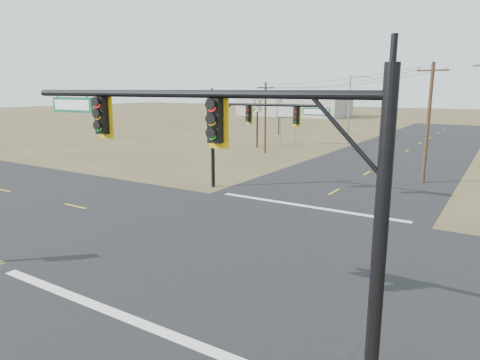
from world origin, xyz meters
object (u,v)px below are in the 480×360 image
object	(u,v)px
bare_tree_a	(257,103)
bare_tree_b	(279,98)
utility_pole_far	(265,116)
highway_sign	(288,116)
mast_arm_far	(250,123)
utility_pole_near	(428,121)
streetlight_c	(351,106)
mast_arm_near	(229,156)

from	to	relation	value
bare_tree_a	bare_tree_b	distance (m)	15.67
bare_tree_a	bare_tree_b	xyz separation A→B (m)	(-4.71, 14.94, 0.23)
utility_pole_far	highway_sign	distance (m)	7.96
mast_arm_far	utility_pole_near	xyz separation A→B (m)	(9.62, 9.63, -0.12)
streetlight_c	bare_tree_b	distance (m)	15.03
mast_arm_far	highway_sign	size ratio (longest dim) A/B	1.71
bare_tree_a	utility_pole_far	bearing A→B (deg)	-48.95
utility_pole_near	bare_tree_a	distance (m)	23.54
mast_arm_near	streetlight_c	distance (m)	46.69
streetlight_c	mast_arm_near	bearing A→B (deg)	-71.67
mast_arm_far	bare_tree_a	world-z (taller)	bare_tree_a
mast_arm_near	utility_pole_far	world-z (taller)	utility_pole_far
streetlight_c	bare_tree_b	size ratio (longest dim) A/B	1.24
highway_sign	bare_tree_b	size ratio (longest dim) A/B	0.74
mast_arm_far	bare_tree_b	distance (m)	38.86
mast_arm_far	highway_sign	world-z (taller)	mast_arm_far
utility_pole_near	bare_tree_b	bearing A→B (deg)	134.79
mast_arm_far	mast_arm_near	bearing A→B (deg)	-44.33
mast_arm_near	utility_pole_near	xyz separation A→B (m)	(0.36, 26.01, -0.77)
utility_pole_far	streetlight_c	bearing A→B (deg)	64.23
utility_pole_near	mast_arm_far	bearing A→B (deg)	-134.99
utility_pole_near	bare_tree_b	xyz separation A→B (m)	(-25.59, 25.78, 0.96)
highway_sign	bare_tree_b	xyz separation A→B (m)	(-6.65, 10.58, 1.89)
mast_arm_near	highway_sign	bearing A→B (deg)	110.49
highway_sign	streetlight_c	size ratio (longest dim) A/B	0.59
mast_arm_far	bare_tree_b	xyz separation A→B (m)	(-15.97, 35.41, 0.83)
mast_arm_near	highway_sign	xyz separation A→B (m)	(-18.59, 41.22, -1.70)
mast_arm_far	bare_tree_b	size ratio (longest dim) A/B	1.26
utility_pole_far	bare_tree_a	world-z (taller)	utility_pole_far
bare_tree_a	utility_pole_near	bearing A→B (deg)	-27.43
mast_arm_far	highway_sign	distance (m)	26.55
utility_pole_near	streetlight_c	distance (m)	22.68
streetlight_c	bare_tree_b	bearing A→B (deg)	157.58
utility_pole_near	highway_sign	distance (m)	24.32
mast_arm_near	bare_tree_a	size ratio (longest dim) A/B	1.59
mast_arm_far	utility_pole_near	size ratio (longest dim) A/B	0.99
utility_pole_far	utility_pole_near	bearing A→B (deg)	-22.36
streetlight_c	bare_tree_a	bearing A→B (deg)	-132.73
mast_arm_far	highway_sign	bearing A→B (deg)	126.76
streetlight_c	highway_sign	bearing A→B (deg)	-146.15
bare_tree_b	utility_pole_near	bearing A→B (deg)	-45.21
streetlight_c	utility_pole_far	bearing A→B (deg)	-112.04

